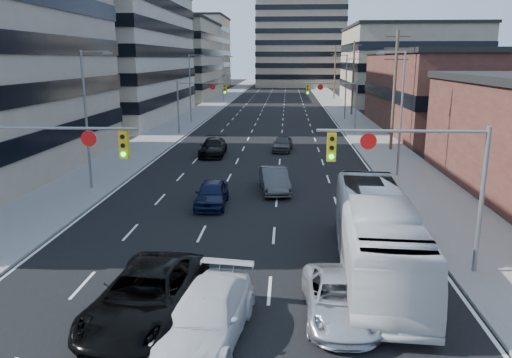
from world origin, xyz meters
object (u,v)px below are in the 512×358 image
at_px(black_pickup, 146,296).
at_px(sedan_blue, 212,194).
at_px(transit_bus, 376,235).
at_px(white_van, 207,316).
at_px(silver_suv, 339,298).

bearing_deg(black_pickup, sedan_blue, 93.55).
xyz_separation_m(transit_bus, sedan_blue, (-8.00, 9.01, -0.87)).
bearing_deg(white_van, sedan_blue, 105.41).
xyz_separation_m(white_van, silver_suv, (4.20, 1.63, -0.12)).
bearing_deg(sedan_blue, transit_bus, -49.54).
bearing_deg(silver_suv, transit_bus, 62.75).
bearing_deg(black_pickup, silver_suv, 10.13).
relative_size(silver_suv, transit_bus, 0.43).
height_order(white_van, silver_suv, white_van).
bearing_deg(transit_bus, sedan_blue, 134.82).
bearing_deg(sedan_blue, black_pickup, -91.88).
relative_size(black_pickup, transit_bus, 0.55).
height_order(white_van, sedan_blue, white_van).
distance_m(black_pickup, sedan_blue, 13.37).
bearing_deg(sedan_blue, white_van, -83.27).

